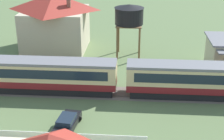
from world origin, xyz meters
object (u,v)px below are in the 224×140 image
(parked_car_black, at_px, (67,122))
(station_house_red_roof, at_px, (55,21))
(passenger_train, at_px, (124,77))
(water_tower, at_px, (129,15))

(parked_car_black, bearing_deg, station_house_red_roof, 21.76)
(passenger_train, xyz_separation_m, parked_car_black, (-5.19, -7.91, -1.61))
(water_tower, height_order, parked_car_black, water_tower)
(passenger_train, bearing_deg, station_house_red_roof, 126.81)
(water_tower, bearing_deg, parked_car_black, -104.21)
(passenger_train, distance_m, station_house_red_roof, 19.43)
(station_house_red_roof, height_order, parked_car_black, station_house_red_roof)
(parked_car_black, bearing_deg, passenger_train, -26.73)
(passenger_train, bearing_deg, water_tower, 89.44)
(passenger_train, distance_m, parked_car_black, 9.60)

